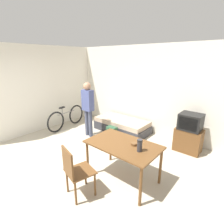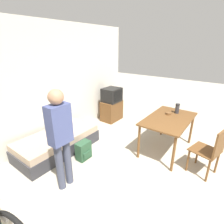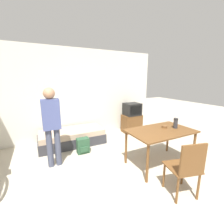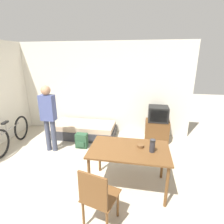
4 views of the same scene
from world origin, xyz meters
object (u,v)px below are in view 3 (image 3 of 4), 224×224
(daybed, at_px, (72,137))
(backpack, at_px, (83,146))
(tv, at_px, (132,118))
(dining_table, at_px, (161,134))
(thermos_flask, at_px, (176,123))
(wooden_chair, at_px, (187,167))
(person_standing, at_px, (52,122))
(mate_bowl, at_px, (164,127))

(daybed, xyz_separation_m, backpack, (0.13, -0.66, -0.01))
(tv, xyz_separation_m, backpack, (-1.94, -0.74, -0.30))
(daybed, bearing_deg, dining_table, -52.39)
(daybed, relative_size, thermos_flask, 8.02)
(tv, xyz_separation_m, wooden_chair, (-0.95, -2.85, 0.04))
(thermos_flask, bearing_deg, tv, 83.29)
(wooden_chair, distance_m, person_standing, 2.53)
(thermos_flask, xyz_separation_m, mate_bowl, (-0.19, 0.12, -0.10))
(wooden_chair, bearing_deg, mate_bowl, 61.78)
(dining_table, height_order, thermos_flask, thermos_flask)
(daybed, relative_size, person_standing, 1.07)
(wooden_chair, relative_size, thermos_flask, 4.26)
(tv, bearing_deg, thermos_flask, -96.71)
(wooden_chair, bearing_deg, dining_table, 69.32)
(person_standing, xyz_separation_m, mate_bowl, (2.20, -0.87, -0.17))
(mate_bowl, bearing_deg, daybed, 132.34)
(daybed, xyz_separation_m, tv, (2.07, 0.07, 0.29))
(tv, bearing_deg, person_standing, -159.01)
(wooden_chair, relative_size, backpack, 2.46)
(tv, height_order, person_standing, person_standing)
(backpack, bearing_deg, tv, 20.79)
(daybed, distance_m, thermos_flask, 2.74)
(daybed, distance_m, wooden_chair, 3.01)
(mate_bowl, bearing_deg, wooden_chair, -118.22)
(dining_table, bearing_deg, mate_bowl, 24.57)
(wooden_chair, xyz_separation_m, person_standing, (-1.68, 1.84, 0.43))
(wooden_chair, xyz_separation_m, mate_bowl, (0.52, 0.97, 0.26))
(person_standing, height_order, thermos_flask, person_standing)
(daybed, xyz_separation_m, dining_table, (1.45, -1.89, 0.48))
(dining_table, bearing_deg, backpack, 137.26)
(person_standing, bearing_deg, thermos_flask, -22.42)
(backpack, bearing_deg, thermos_flask, -36.50)
(tv, height_order, thermos_flask, tv)
(backpack, bearing_deg, person_standing, -158.44)
(person_standing, bearing_deg, wooden_chair, -47.60)
(daybed, height_order, person_standing, person_standing)
(tv, bearing_deg, dining_table, -107.36)
(tv, bearing_deg, daybed, -177.94)
(dining_table, height_order, backpack, dining_table)
(wooden_chair, bearing_deg, backpack, 115.11)
(person_standing, relative_size, mate_bowl, 14.03)
(tv, distance_m, dining_table, 2.06)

